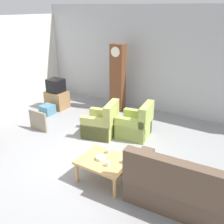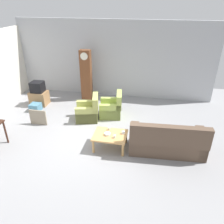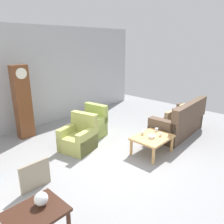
{
  "view_description": "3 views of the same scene",
  "coord_description": "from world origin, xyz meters",
  "px_view_note": "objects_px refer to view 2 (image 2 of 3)",
  "views": [
    {
      "loc": [
        2.93,
        -3.72,
        3.13
      ],
      "look_at": [
        0.25,
        0.55,
        1.02
      ],
      "focal_mm": 40.67,
      "sensor_mm": 36.0,
      "label": 1
    },
    {
      "loc": [
        1.72,
        -5.56,
        4.0
      ],
      "look_at": [
        0.55,
        0.45,
        0.76
      ],
      "focal_mm": 35.36,
      "sensor_mm": 36.0,
      "label": 2
    },
    {
      "loc": [
        -3.7,
        -3.06,
        2.7
      ],
      "look_at": [
        0.05,
        0.45,
        1.05
      ],
      "focal_mm": 35.41,
      "sensor_mm": 36.0,
      "label": 3
    }
  ],
  "objects_px": {
    "coffee_table_wood": "(110,136)",
    "bowl_white_stacked": "(107,134)",
    "grandfather_clock": "(86,75)",
    "cup_white_porcelain": "(115,136)",
    "storage_box_blue": "(36,107)",
    "armchair_olive_far": "(112,108)",
    "framed_picture_leaning": "(38,117)",
    "couch_floral": "(167,142)",
    "tv_crt": "(37,87)",
    "tv_stand_cabinet": "(39,98)",
    "armchair_olive_near": "(88,112)",
    "cup_blue_rimmed": "(123,133)",
    "cup_cream_tall": "(109,129)"
  },
  "relations": [
    {
      "from": "cup_blue_rimmed",
      "to": "bowl_white_stacked",
      "type": "height_order",
      "value": "cup_blue_rimmed"
    },
    {
      "from": "tv_stand_cabinet",
      "to": "storage_box_blue",
      "type": "distance_m",
      "value": 0.59
    },
    {
      "from": "armchair_olive_near",
      "to": "cup_blue_rimmed",
      "type": "bearing_deg",
      "value": -43.71
    },
    {
      "from": "couch_floral",
      "to": "armchair_olive_far",
      "type": "height_order",
      "value": "couch_floral"
    },
    {
      "from": "storage_box_blue",
      "to": "bowl_white_stacked",
      "type": "relative_size",
      "value": 2.16
    },
    {
      "from": "armchair_olive_far",
      "to": "bowl_white_stacked",
      "type": "relative_size",
      "value": 5.18
    },
    {
      "from": "cup_white_porcelain",
      "to": "armchair_olive_far",
      "type": "bearing_deg",
      "value": 103.23
    },
    {
      "from": "coffee_table_wood",
      "to": "tv_crt",
      "type": "height_order",
      "value": "tv_crt"
    },
    {
      "from": "storage_box_blue",
      "to": "cup_blue_rimmed",
      "type": "xyz_separation_m",
      "value": [
        3.7,
        -1.66,
        0.35
      ]
    },
    {
      "from": "armchair_olive_far",
      "to": "tv_crt",
      "type": "relative_size",
      "value": 1.92
    },
    {
      "from": "couch_floral",
      "to": "coffee_table_wood",
      "type": "distance_m",
      "value": 1.62
    },
    {
      "from": "couch_floral",
      "to": "coffee_table_wood",
      "type": "relative_size",
      "value": 2.24
    },
    {
      "from": "grandfather_clock",
      "to": "cup_blue_rimmed",
      "type": "height_order",
      "value": "grandfather_clock"
    },
    {
      "from": "armchair_olive_far",
      "to": "tv_stand_cabinet",
      "type": "bearing_deg",
      "value": 172.56
    },
    {
      "from": "tv_crt",
      "to": "armchair_olive_far",
      "type": "bearing_deg",
      "value": -7.44
    },
    {
      "from": "grandfather_clock",
      "to": "cup_white_porcelain",
      "type": "xyz_separation_m",
      "value": [
        1.84,
        -3.41,
        -0.56
      ]
    },
    {
      "from": "cup_white_porcelain",
      "to": "armchair_olive_near",
      "type": "bearing_deg",
      "value": 127.44
    },
    {
      "from": "tv_crt",
      "to": "framed_picture_leaning",
      "type": "distance_m",
      "value": 1.74
    },
    {
      "from": "coffee_table_wood",
      "to": "cup_blue_rimmed",
      "type": "relative_size",
      "value": 11.23
    },
    {
      "from": "storage_box_blue",
      "to": "bowl_white_stacked",
      "type": "xyz_separation_m",
      "value": [
        3.26,
        -1.8,
        0.34
      ]
    },
    {
      "from": "grandfather_clock",
      "to": "cup_white_porcelain",
      "type": "height_order",
      "value": "grandfather_clock"
    },
    {
      "from": "coffee_table_wood",
      "to": "bowl_white_stacked",
      "type": "height_order",
      "value": "bowl_white_stacked"
    },
    {
      "from": "bowl_white_stacked",
      "to": "framed_picture_leaning",
      "type": "bearing_deg",
      "value": 162.01
    },
    {
      "from": "armchair_olive_far",
      "to": "tv_crt",
      "type": "bearing_deg",
      "value": 172.56
    },
    {
      "from": "framed_picture_leaning",
      "to": "storage_box_blue",
      "type": "distance_m",
      "value": 1.13
    },
    {
      "from": "grandfather_clock",
      "to": "storage_box_blue",
      "type": "xyz_separation_m",
      "value": [
        -1.65,
        -1.51,
        -0.91
      ]
    },
    {
      "from": "cup_white_porcelain",
      "to": "tv_crt",
      "type": "bearing_deg",
      "value": 145.52
    },
    {
      "from": "cup_white_porcelain",
      "to": "tv_stand_cabinet",
      "type": "bearing_deg",
      "value": 145.52
    },
    {
      "from": "coffee_table_wood",
      "to": "couch_floral",
      "type": "bearing_deg",
      "value": 3.12
    },
    {
      "from": "armchair_olive_far",
      "to": "framed_picture_leaning",
      "type": "xyz_separation_m",
      "value": [
        -2.38,
        -1.1,
        -0.03
      ]
    },
    {
      "from": "coffee_table_wood",
      "to": "cup_white_porcelain",
      "type": "distance_m",
      "value": 0.24
    },
    {
      "from": "couch_floral",
      "to": "storage_box_blue",
      "type": "distance_m",
      "value": 5.23
    },
    {
      "from": "storage_box_blue",
      "to": "tv_stand_cabinet",
      "type": "bearing_deg",
      "value": 100.93
    },
    {
      "from": "bowl_white_stacked",
      "to": "tv_crt",
      "type": "bearing_deg",
      "value": 144.94
    },
    {
      "from": "tv_stand_cabinet",
      "to": "storage_box_blue",
      "type": "xyz_separation_m",
      "value": [
        0.11,
        -0.56,
        -0.13
      ]
    },
    {
      "from": "armchair_olive_far",
      "to": "cup_white_porcelain",
      "type": "bearing_deg",
      "value": -76.77
    },
    {
      "from": "armchair_olive_near",
      "to": "tv_stand_cabinet",
      "type": "xyz_separation_m",
      "value": [
        -2.33,
        0.82,
        -0.03
      ]
    },
    {
      "from": "tv_crt",
      "to": "framed_picture_leaning",
      "type": "xyz_separation_m",
      "value": [
        0.73,
        -1.51,
        -0.49
      ]
    },
    {
      "from": "couch_floral",
      "to": "bowl_white_stacked",
      "type": "xyz_separation_m",
      "value": [
        -1.69,
        -0.12,
        0.13
      ]
    },
    {
      "from": "armchair_olive_near",
      "to": "grandfather_clock",
      "type": "bearing_deg",
      "value": 107.96
    },
    {
      "from": "couch_floral",
      "to": "cup_cream_tall",
      "type": "distance_m",
      "value": 1.71
    },
    {
      "from": "grandfather_clock",
      "to": "framed_picture_leaning",
      "type": "distance_m",
      "value": 2.77
    },
    {
      "from": "grandfather_clock",
      "to": "bowl_white_stacked",
      "type": "xyz_separation_m",
      "value": [
        1.61,
        -3.31,
        -0.57
      ]
    },
    {
      "from": "armchair_olive_near",
      "to": "framed_picture_leaning",
      "type": "xyz_separation_m",
      "value": [
        -1.6,
        -0.69,
        -0.03
      ]
    },
    {
      "from": "framed_picture_leaning",
      "to": "storage_box_blue",
      "type": "xyz_separation_m",
      "value": [
        -0.62,
        0.94,
        -0.13
      ]
    },
    {
      "from": "coffee_table_wood",
      "to": "bowl_white_stacked",
      "type": "relative_size",
      "value": 5.4
    },
    {
      "from": "armchair_olive_near",
      "to": "cup_cream_tall",
      "type": "height_order",
      "value": "armchair_olive_near"
    },
    {
      "from": "armchair_olive_near",
      "to": "storage_box_blue",
      "type": "relative_size",
      "value": 2.46
    },
    {
      "from": "armchair_olive_near",
      "to": "framed_picture_leaning",
      "type": "relative_size",
      "value": 1.58
    },
    {
      "from": "tv_crt",
      "to": "framed_picture_leaning",
      "type": "height_order",
      "value": "tv_crt"
    }
  ]
}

